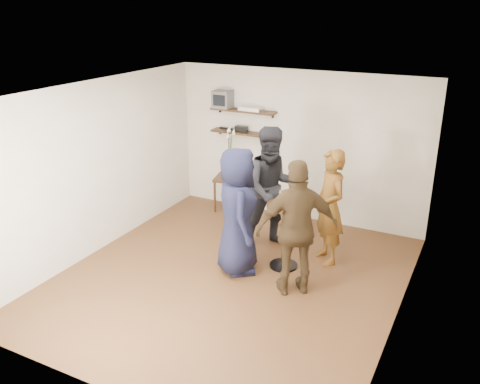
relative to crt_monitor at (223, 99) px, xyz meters
name	(u,v)px	position (x,y,z in m)	size (l,w,h in m)	color
room	(230,192)	(1.40, -2.38, -0.72)	(4.58, 5.08, 2.68)	#462B16
shelf_upper	(243,111)	(0.40, 0.00, -0.17)	(1.20, 0.25, 0.04)	black
shelf_lower	(243,133)	(0.40, 0.00, -0.57)	(1.20, 0.25, 0.04)	black
crt_monitor	(223,99)	(0.00, 0.00, 0.00)	(0.32, 0.30, 0.30)	#59595B
dvd_deck	(251,109)	(0.56, 0.00, -0.12)	(0.40, 0.24, 0.06)	silver
radio	(241,129)	(0.36, 0.00, -0.50)	(0.22, 0.10, 0.10)	black
power_strip	(227,128)	(0.05, 0.05, -0.54)	(0.30, 0.05, 0.03)	black
side_table	(231,182)	(0.24, -0.17, -1.47)	(0.66, 0.66, 0.66)	black
vase_lilies	(231,161)	(0.24, -0.18, -1.06)	(0.19, 0.20, 0.97)	silver
drinks_table	(285,227)	(1.93, -1.71, -1.39)	(0.53, 0.53, 0.97)	black
wine_glass_fl	(281,195)	(1.86, -1.73, -0.90)	(0.07, 0.07, 0.21)	silver
wine_glass_fr	(289,196)	(1.98, -1.74, -0.90)	(0.07, 0.07, 0.20)	silver
wine_glass_bl	(286,194)	(1.90, -1.64, -0.91)	(0.06, 0.06, 0.19)	silver
wine_glass_br	(288,195)	(1.96, -1.71, -0.89)	(0.07, 0.07, 0.22)	silver
person_plaid	(330,207)	(2.43, -1.25, -1.16)	(0.63, 0.41, 1.71)	#A52912
person_dark	(273,189)	(1.50, -1.18, -1.05)	(0.94, 0.73, 1.93)	black
person_navy	(237,211)	(1.37, -2.10, -1.11)	(0.89, 0.58, 1.82)	black
person_brown	(297,229)	(2.32, -2.27, -1.10)	(1.07, 0.45, 1.83)	#3F2E1B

